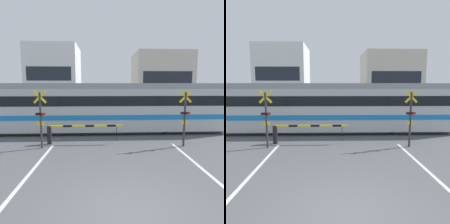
{
  "view_description": "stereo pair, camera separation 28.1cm",
  "coord_description": "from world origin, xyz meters",
  "views": [
    {
      "loc": [
        -0.58,
        -4.59,
        3.26
      ],
      "look_at": [
        0.0,
        7.81,
        1.6
      ],
      "focal_mm": 32.0,
      "sensor_mm": 36.0,
      "label": 1
    },
    {
      "loc": [
        -0.3,
        -4.6,
        3.26
      ],
      "look_at": [
        0.0,
        7.81,
        1.6
      ],
      "focal_mm": 32.0,
      "sensor_mm": 36.0,
      "label": 2
    }
  ],
  "objects": [
    {
      "name": "crossing_barrier_near",
      "position": [
        -2.4,
        6.4,
        0.78
      ],
      "size": [
        4.19,
        0.2,
        1.06
      ],
      "color": "black",
      "rests_on": "ground_plane"
    },
    {
      "name": "rail_track_near",
      "position": [
        0.0,
        8.6,
        0.04
      ],
      "size": [
        50.0,
        0.1,
        0.08
      ],
      "color": "#5B564C",
      "rests_on": "ground_plane"
    },
    {
      "name": "pedestrian",
      "position": [
        -0.93,
        14.18,
        1.0
      ],
      "size": [
        0.38,
        0.23,
        1.74
      ],
      "color": "#23232D",
      "rests_on": "ground_plane"
    },
    {
      "name": "crossing_signal_right",
      "position": [
        3.77,
        5.66,
        1.66
      ],
      "size": [
        0.68,
        0.15,
        3.02
      ],
      "color": "#333333",
      "rests_on": "ground_plane"
    },
    {
      "name": "rail_track_far",
      "position": [
        0.0,
        10.03,
        0.04
      ],
      "size": [
        50.0,
        0.1,
        0.08
      ],
      "color": "#5B564C",
      "rests_on": "ground_plane"
    },
    {
      "name": "crossing_barrier_far",
      "position": [
        2.4,
        12.07,
        0.78
      ],
      "size": [
        4.19,
        0.2,
        1.06
      ],
      "color": "black",
      "rests_on": "ground_plane"
    },
    {
      "name": "building_left_of_street",
      "position": [
        -7.16,
        23.82,
        4.27
      ],
      "size": [
        6.49,
        6.54,
        8.54
      ],
      "color": "white",
      "rests_on": "ground_plane"
    },
    {
      "name": "road_stripe_left",
      "position": [
        -3.32,
        1.05,
        0.0
      ],
      "size": [
        0.14,
        10.1,
        0.01
      ],
      "color": "white",
      "rests_on": "ground_plane"
    },
    {
      "name": "crossing_signal_left",
      "position": [
        -3.77,
        5.66,
        1.66
      ],
      "size": [
        0.68,
        0.15,
        3.02
      ],
      "color": "#333333",
      "rests_on": "ground_plane"
    },
    {
      "name": "ground_plane",
      "position": [
        0.0,
        0.0,
        0.0
      ],
      "size": [
        160.0,
        160.0,
        0.0
      ],
      "primitive_type": "plane",
      "color": "#56595B"
    },
    {
      "name": "commuter_train",
      "position": [
        -3.11,
        9.32,
        1.82
      ],
      "size": [
        21.94,
        2.7,
        3.4
      ],
      "color": "#B7BCC1",
      "rests_on": "ground_plane"
    },
    {
      "name": "building_right_of_street",
      "position": [
        7.66,
        23.82,
        3.87
      ],
      "size": [
        7.48,
        6.54,
        7.74
      ],
      "color": "beige",
      "rests_on": "ground_plane"
    }
  ]
}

